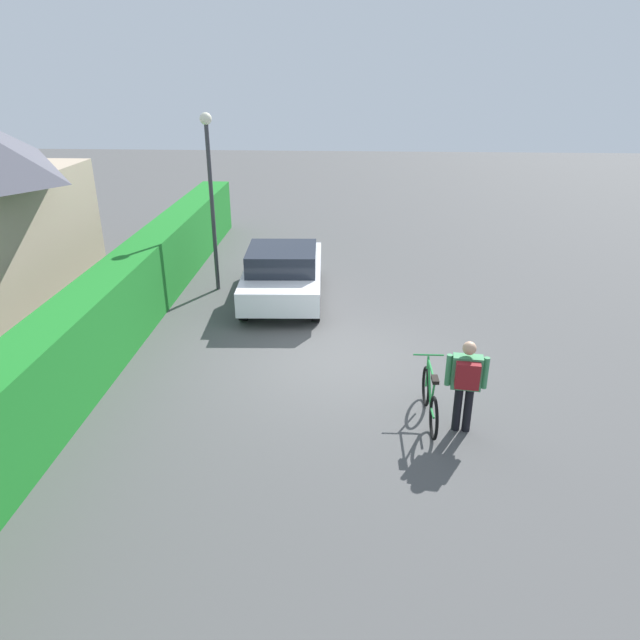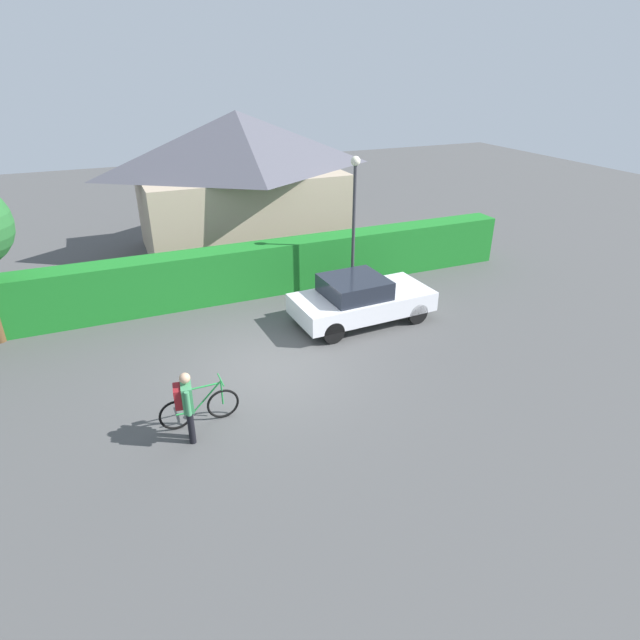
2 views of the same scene
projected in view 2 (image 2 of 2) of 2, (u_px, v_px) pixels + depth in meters
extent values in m
plane|color=#4A4A4A|center=(271.00, 367.00, 12.84)|extent=(60.00, 60.00, 0.00)
cube|color=#1C7525|center=(224.00, 274.00, 16.21)|extent=(19.84, 0.90, 1.61)
cube|color=tan|center=(242.00, 210.00, 20.45)|extent=(7.34, 4.75, 2.99)
pyramid|color=#4C4C56|center=(237.00, 141.00, 19.30)|extent=(7.71, 4.99, 2.15)
cube|color=silver|center=(362.00, 302.00, 14.89)|extent=(4.02, 2.00, 0.55)
cube|color=#1E232D|center=(354.00, 287.00, 14.55)|extent=(1.74, 1.67, 0.50)
cylinder|color=black|center=(386.00, 293.00, 16.19)|extent=(0.62, 0.21, 0.61)
cylinder|color=black|center=(417.00, 313.00, 14.87)|extent=(0.62, 0.21, 0.61)
cylinder|color=black|center=(307.00, 309.00, 15.15)|extent=(0.62, 0.21, 0.61)
cylinder|color=black|center=(333.00, 332.00, 13.83)|extent=(0.62, 0.21, 0.61)
torus|color=black|center=(223.00, 404.00, 10.90)|extent=(0.68, 0.06, 0.68)
torus|color=black|center=(176.00, 415.00, 10.55)|extent=(0.68, 0.06, 0.68)
cylinder|color=#268C3F|center=(208.00, 396.00, 10.67)|extent=(0.62, 0.04, 0.61)
cylinder|color=#268C3F|center=(188.00, 401.00, 10.53)|extent=(0.22, 0.04, 0.57)
cylinder|color=#268C3F|center=(200.00, 387.00, 10.52)|extent=(0.74, 0.05, 0.04)
cylinder|color=#268C3F|center=(185.00, 413.00, 10.62)|extent=(0.37, 0.04, 0.05)
cylinder|color=#268C3F|center=(222.00, 392.00, 10.77)|extent=(0.04, 0.04, 0.56)
cube|color=black|center=(182.00, 389.00, 10.36)|extent=(0.22, 0.10, 0.06)
cylinder|color=#268C3F|center=(221.00, 380.00, 10.64)|extent=(0.03, 0.50, 0.03)
cylinder|color=black|center=(191.00, 422.00, 10.29)|extent=(0.13, 0.13, 0.77)
cylinder|color=black|center=(191.00, 427.00, 10.15)|extent=(0.13, 0.13, 0.77)
cube|color=#3F8C59|center=(187.00, 396.00, 9.93)|extent=(0.25, 0.47, 0.54)
sphere|color=tan|center=(185.00, 378.00, 9.75)|extent=(0.21, 0.21, 0.21)
cylinder|color=#3F8C59|center=(186.00, 388.00, 10.16)|extent=(0.09, 0.09, 0.51)
cylinder|color=#3F8C59|center=(188.00, 404.00, 9.69)|extent=(0.09, 0.09, 0.51)
cube|color=maroon|center=(178.00, 396.00, 9.88)|extent=(0.20, 0.37, 0.41)
cylinder|color=#38383D|center=(353.00, 234.00, 15.89)|extent=(0.10, 0.10, 4.05)
sphere|color=#F2EDCC|center=(356.00, 161.00, 14.94)|extent=(0.28, 0.28, 0.28)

